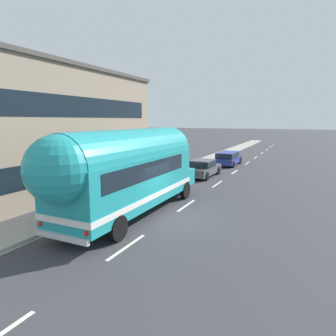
# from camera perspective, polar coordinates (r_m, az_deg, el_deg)

# --- Properties ---
(ground_plane) EXTENTS (300.00, 300.00, 0.00)m
(ground_plane) POSITION_cam_1_polar(r_m,az_deg,el_deg) (13.95, 0.02, -9.70)
(ground_plane) COLOR #38383D
(lane_markings) EXTENTS (3.68, 80.00, 0.01)m
(lane_markings) POSITION_cam_1_polar(r_m,az_deg,el_deg) (26.87, 7.37, -0.52)
(lane_markings) COLOR silver
(lane_markings) RESTS_ON ground
(sidewalk_slab) EXTENTS (2.00, 90.00, 0.15)m
(sidewalk_slab) POSITION_cam_1_polar(r_m,az_deg,el_deg) (24.59, 0.44, -1.18)
(sidewalk_slab) COLOR #9E9B93
(sidewalk_slab) RESTS_ON ground
(roadside_building) EXTENTS (11.75, 17.03, 7.84)m
(roadside_building) POSITION_cam_1_polar(r_m,az_deg,el_deg) (22.46, -27.94, 6.64)
(roadside_building) COLOR gray
(roadside_building) RESTS_ON ground
(painted_bus) EXTENTS (2.61, 11.30, 4.12)m
(painted_bus) POSITION_cam_1_polar(r_m,az_deg,el_deg) (13.61, -8.08, -0.26)
(painted_bus) COLOR teal
(painted_bus) RESTS_ON ground
(car_lead) EXTENTS (1.99, 4.44, 1.37)m
(car_lead) POSITION_cam_1_polar(r_m,az_deg,el_deg) (24.01, 6.73, 0.09)
(car_lead) COLOR #474C51
(car_lead) RESTS_ON ground
(car_second) EXTENTS (1.94, 4.55, 1.37)m
(car_second) POSITION_cam_1_polar(r_m,az_deg,el_deg) (30.41, 11.55, 2.00)
(car_second) COLOR navy
(car_second) RESTS_ON ground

